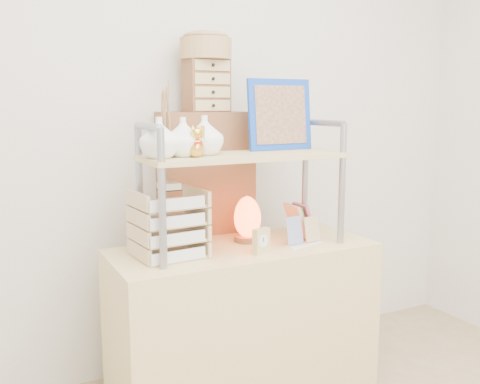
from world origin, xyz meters
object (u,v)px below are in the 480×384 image
Objects in this scene: salt_lamp at (247,219)px; letter_tray at (170,228)px; cabinet at (206,244)px; desk at (243,325)px.

letter_tray is at bearing -169.21° from salt_lamp.
cabinet is 6.30× the size of salt_lamp.
salt_lamp reaches higher than desk.
desk is at bearing -128.51° from salt_lamp.
desk is at bearing -83.34° from cabinet.
letter_tray reaches higher than salt_lamp.
letter_tray is 0.42m from salt_lamp.
letter_tray reaches higher than desk.
salt_lamp is (0.06, 0.07, 0.48)m from desk.
desk is 5.60× the size of salt_lamp.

